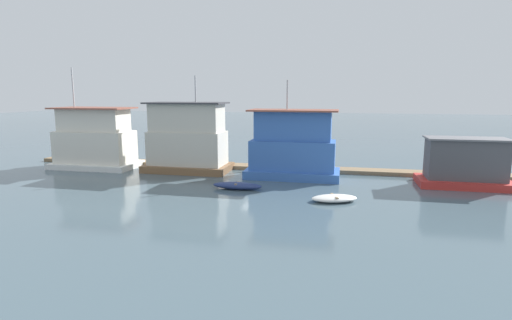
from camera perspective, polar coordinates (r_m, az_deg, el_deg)
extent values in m
plane|color=#475B66|center=(31.41, 0.39, -2.22)|extent=(200.00, 200.00, 0.00)
cube|color=#846B4C|center=(34.02, 1.35, -1.05)|extent=(42.40, 1.62, 0.30)
cube|color=white|center=(37.49, -21.81, -0.62)|extent=(7.19, 3.96, 0.46)
cube|color=silver|center=(37.26, -21.96, 1.78)|extent=(6.33, 3.10, 2.71)
cube|color=silver|center=(37.04, -22.19, 5.32)|extent=(5.65, 2.42, 1.90)
cube|color=brown|center=(36.99, -22.28, 6.88)|extent=(6.63, 3.40, 0.12)
cylinder|color=#B2B2B7|center=(38.01, -24.70, 9.39)|extent=(0.12, 0.12, 3.34)
cube|color=brown|center=(33.65, -9.65, -1.07)|extent=(6.96, 3.75, 0.57)
cube|color=beige|center=(33.39, -9.73, 1.71)|extent=(6.12, 2.90, 2.72)
cube|color=beige|center=(33.14, -9.85, 5.97)|extent=(5.74, 2.53, 2.26)
cube|color=#38383D|center=(33.09, -9.91, 8.03)|extent=(6.42, 3.20, 0.12)
cylinder|color=#B2B2B7|center=(32.79, -8.65, 10.00)|extent=(0.12, 0.12, 2.11)
cube|color=#3866B7|center=(30.80, 5.22, -1.90)|extent=(7.10, 3.42, 0.63)
cube|color=#3866B7|center=(30.54, 5.26, 0.73)|extent=(6.35, 2.67, 2.23)
cube|color=#3866B7|center=(30.28, 5.32, 4.88)|extent=(5.67, 1.99, 2.20)
cube|color=brown|center=(30.21, 5.36, 7.07)|extent=(6.65, 2.97, 0.12)
cylinder|color=#B2B2B7|center=(30.24, 4.49, 9.27)|extent=(0.12, 0.12, 2.19)
cube|color=red|center=(31.35, 27.48, -2.87)|extent=(6.08, 3.23, 0.51)
cube|color=#4C4C51|center=(31.07, 27.72, 0.08)|extent=(5.01, 2.15, 2.75)
cube|color=slate|center=(30.89, 27.92, 2.70)|extent=(5.31, 2.45, 0.12)
ellipsoid|color=navy|center=(27.01, -2.71, -3.68)|extent=(3.39, 1.04, 0.47)
cube|color=#997F60|center=(26.97, -2.71, -3.34)|extent=(0.16, 0.87, 0.08)
ellipsoid|color=white|center=(24.43, 11.12, -5.39)|extent=(3.07, 2.23, 0.39)
cube|color=#997F60|center=(24.40, 11.13, -5.08)|extent=(0.54, 1.16, 0.08)
cylinder|color=brown|center=(33.07, -0.49, -0.32)|extent=(0.28, 0.28, 1.47)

